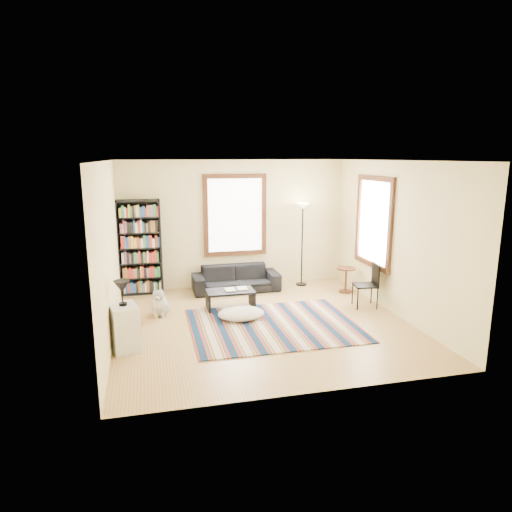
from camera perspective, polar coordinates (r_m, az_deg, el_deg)
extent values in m
cube|color=tan|center=(8.13, 0.83, -8.69)|extent=(5.00, 5.00, 0.10)
cube|color=white|center=(7.58, 0.90, 12.22)|extent=(5.00, 5.00, 0.10)
cube|color=beige|center=(10.18, -2.70, 4.06)|extent=(5.00, 0.10, 2.80)
cube|color=beige|center=(5.36, 7.64, -3.66)|extent=(5.00, 0.10, 2.80)
cube|color=beige|center=(7.52, -18.31, 0.47)|extent=(0.10, 5.00, 2.80)
cube|color=beige|center=(8.71, 17.36, 2.08)|extent=(0.10, 5.00, 2.80)
cube|color=white|center=(10.08, -2.62, 5.12)|extent=(1.20, 0.06, 1.60)
cube|color=white|center=(9.32, 14.52, 4.15)|extent=(0.06, 1.20, 1.60)
cube|color=#0D2543|center=(7.99, 2.17, -8.62)|extent=(2.84, 2.27, 0.02)
imported|color=black|center=(9.92, -2.52, -2.83)|extent=(0.74, 1.87, 0.54)
cube|color=black|center=(9.85, -14.33, 1.04)|extent=(0.90, 0.30, 2.00)
cube|color=black|center=(8.81, -3.22, -5.44)|extent=(0.92, 0.53, 0.36)
imported|color=beige|center=(8.73, -3.89, -4.28)|extent=(0.19, 0.26, 0.02)
imported|color=beige|center=(8.82, -2.34, -4.10)|extent=(0.21, 0.27, 0.02)
ellipsoid|color=beige|center=(8.25, -1.87, -7.21)|extent=(0.91, 0.72, 0.21)
cylinder|color=#452111|center=(9.99, 11.16, -2.96)|extent=(0.46, 0.46, 0.54)
cube|color=black|center=(9.07, 13.50, -3.58)|extent=(0.48, 0.46, 0.86)
cube|color=silver|center=(7.21, -16.11, -8.58)|extent=(0.49, 0.58, 0.70)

